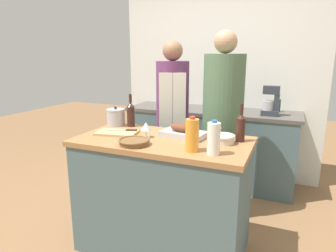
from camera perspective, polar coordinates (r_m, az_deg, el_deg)
The scene contains 22 objects.
ground_plane at distance 2.71m, azimuth -0.93°, elevation -21.78°, with size 12.00×12.00×0.00m, color #8E6642.
kitchen_island at distance 2.47m, azimuth -0.97°, elevation -12.91°, with size 1.34×0.70×0.93m.
back_counter at distance 3.77m, azimuth 8.07°, elevation -3.73°, with size 2.05×0.60×0.91m.
back_wall at distance 3.95m, azimuth 9.79°, elevation 9.09°, with size 2.55×0.10×2.55m.
roasting_pan at distance 2.36m, azimuth 2.98°, elevation -1.07°, with size 0.37×0.25×0.11m.
wicker_basket at distance 2.17m, azimuth -6.49°, elevation -2.97°, with size 0.23×0.23×0.04m.
cutting_board at distance 2.49m, azimuth -9.66°, elevation -1.24°, with size 0.36×0.26×0.02m.
stock_pot at distance 2.77m, azimuth -9.91°, elevation 1.68°, with size 0.17×0.17×0.17m.
mixing_bowl at distance 2.22m, azimuth 10.56°, elevation -2.34°, with size 0.17×0.17×0.07m.
juice_jug at distance 1.99m, azimuth 4.62°, elevation -1.73°, with size 0.09×0.09×0.24m.
milk_jug at distance 1.95m, azimuth 8.69°, elevation -2.38°, with size 0.08×0.08×0.23m.
wine_bottle_green at distance 2.70m, azimuth -7.10°, elevation 2.33°, with size 0.07×0.07×0.29m.
wine_bottle_dark at distance 2.28m, azimuth 13.66°, elevation -0.15°, with size 0.07×0.07×0.28m.
wine_glass_left at distance 2.33m, azimuth -4.23°, elevation -0.13°, with size 0.08×0.08×0.12m.
wine_glass_right at distance 2.41m, azimuth 9.27°, elevation 0.25°, with size 0.08×0.08×0.13m.
knife_chef at distance 2.52m, azimuth -8.47°, elevation -0.76°, with size 0.24×0.11×0.01m.
stand_mixer at distance 3.44m, azimuth 18.96°, elevation 4.13°, with size 0.18×0.14×0.32m.
condiment_bottle_tall at distance 3.69m, azimuth 20.24°, elevation 3.71°, with size 0.05×0.05×0.17m.
condiment_bottle_short at distance 3.74m, azimuth 0.68°, elevation 4.79°, with size 0.07×0.07×0.18m.
condiment_bottle_extra at distance 3.72m, azimuth 12.94°, elevation 4.29°, with size 0.06×0.06×0.17m.
person_cook_aproned at distance 3.06m, azimuth 0.86°, elevation 1.80°, with size 0.34×0.36×1.70m.
person_cook_guest at distance 2.86m, azimuth 10.34°, elevation 1.50°, with size 0.38×0.38×1.78m.
Camera 1 is at (0.90, -2.02, 1.56)m, focal length 32.00 mm.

